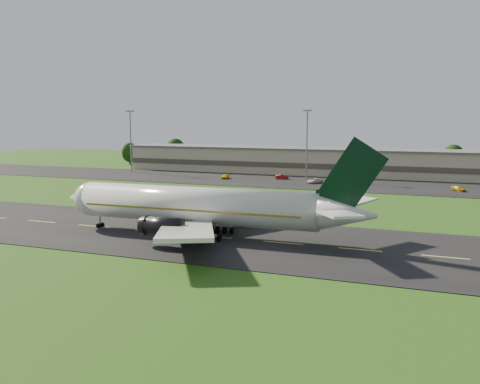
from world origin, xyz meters
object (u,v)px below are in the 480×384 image
(airliner, at_px, (202,206))
(service_vehicle_b, at_px, (282,177))
(light_mast_west, at_px, (131,134))
(service_vehicle_c, at_px, (315,181))
(light_mast_centre, at_px, (307,136))
(terminal, at_px, (323,162))
(service_vehicle_a, at_px, (225,176))
(service_vehicle_d, at_px, (459,189))

(airliner, distance_m, service_vehicle_b, 78.14)
(light_mast_west, relative_size, service_vehicle_c, 4.11)
(light_mast_centre, bearing_deg, airliner, -87.14)
(terminal, xyz_separation_m, service_vehicle_a, (-23.94, -24.10, -3.20))
(light_mast_west, bearing_deg, terminal, 14.76)
(terminal, distance_m, service_vehicle_b, 20.77)
(airliner, relative_size, service_vehicle_b, 12.81)
(light_mast_centre, relative_size, service_vehicle_a, 5.02)
(service_vehicle_b, xyz_separation_m, service_vehicle_c, (11.38, -6.20, 0.03))
(terminal, distance_m, light_mast_centre, 18.45)
(light_mast_west, relative_size, light_mast_centre, 1.00)
(light_mast_centre, height_order, service_vehicle_d, light_mast_centre)
(service_vehicle_b, distance_m, service_vehicle_d, 49.01)
(light_mast_centre, bearing_deg, service_vehicle_b, -158.23)
(airliner, xyz_separation_m, terminal, (-2.60, 96.16, -0.67))
(terminal, relative_size, service_vehicle_d, 35.85)
(light_mast_west, distance_m, service_vehicle_d, 102.86)
(airliner, bearing_deg, terminal, 90.11)
(airliner, bearing_deg, service_vehicle_d, 59.82)
(service_vehicle_a, height_order, service_vehicle_b, service_vehicle_a)
(light_mast_centre, relative_size, service_vehicle_d, 5.03)
(terminal, xyz_separation_m, service_vehicle_d, (40.09, -27.81, -3.30))
(light_mast_centre, height_order, service_vehicle_b, light_mast_centre)
(light_mast_west, xyz_separation_m, service_vehicle_d, (101.49, -11.62, -12.05))
(service_vehicle_c, bearing_deg, airliner, -61.52)
(airliner, relative_size, light_mast_centre, 2.52)
(light_mast_centre, xyz_separation_m, service_vehicle_c, (4.69, -8.87, -11.95))
(service_vehicle_d, bearing_deg, terminal, 103.89)
(airliner, xyz_separation_m, service_vehicle_d, (37.49, 68.35, -3.97))
(light_mast_centre, distance_m, service_vehicle_b, 13.98)
(light_mast_centre, bearing_deg, service_vehicle_a, -160.66)
(airliner, distance_m, terminal, 96.20)
(terminal, height_order, service_vehicle_d, terminal)
(terminal, bearing_deg, service_vehicle_a, -134.81)
(terminal, relative_size, light_mast_centre, 7.13)
(light_mast_west, bearing_deg, service_vehicle_b, -2.87)
(airliner, xyz_separation_m, service_vehicle_a, (-26.54, 72.07, -3.87))
(airliner, distance_m, service_vehicle_c, 71.21)
(service_vehicle_c, distance_m, service_vehicle_d, 36.91)
(terminal, xyz_separation_m, service_vehicle_c, (3.29, -25.06, -3.20))
(terminal, xyz_separation_m, light_mast_west, (-61.40, -16.18, 8.75))
(service_vehicle_a, distance_m, service_vehicle_b, 16.69)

